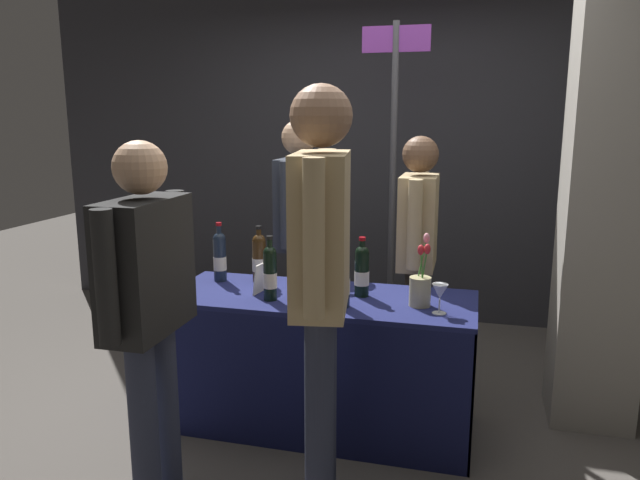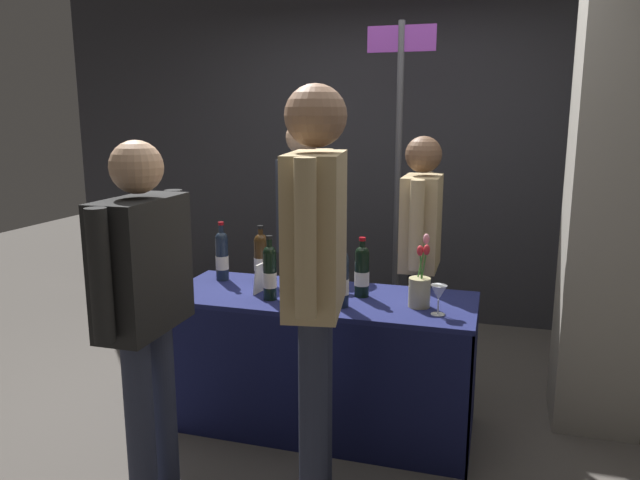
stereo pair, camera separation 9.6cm
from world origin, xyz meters
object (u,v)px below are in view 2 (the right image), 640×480
at_px(flower_vase, 420,288).
at_px(vendor_presenter, 420,244).
at_px(display_bottle_0, 341,278).
at_px(wine_glass_near_vendor, 439,293).
at_px(wine_glass_mid, 295,284).
at_px(booth_signpost, 398,163).
at_px(concrete_pillar, 616,145).
at_px(taster_foreground_right, 144,292).
at_px(tasting_table, 320,337).
at_px(wine_glass_near_taster, 339,271).
at_px(featured_wine_bottle, 270,272).

xyz_separation_m(flower_vase, vendor_presenter, (-0.08, 0.64, 0.09)).
height_order(display_bottle_0, wine_glass_near_vendor, display_bottle_0).
relative_size(wine_glass_near_vendor, wine_glass_mid, 1.10).
xyz_separation_m(wine_glass_near_vendor, booth_signpost, (-0.41, 1.28, 0.51)).
bearing_deg(concrete_pillar, taster_foreground_right, -146.64).
distance_m(wine_glass_near_vendor, wine_glass_mid, 0.72).
relative_size(tasting_table, wine_glass_near_taster, 11.01).
distance_m(wine_glass_near_vendor, booth_signpost, 1.44).
bearing_deg(flower_vase, display_bottle_0, -163.96).
bearing_deg(booth_signpost, tasting_table, -100.49).
distance_m(wine_glass_near_taster, taster_foreground_right, 1.13).
height_order(tasting_table, flower_vase, flower_vase).
distance_m(tasting_table, display_bottle_0, 0.43).
bearing_deg(display_bottle_0, taster_foreground_right, -134.95).
distance_m(featured_wine_bottle, flower_vase, 0.76).
xyz_separation_m(taster_foreground_right, booth_signpost, (0.73, 1.97, 0.41)).
distance_m(display_bottle_0, booth_signpost, 1.38).
bearing_deg(vendor_presenter, wine_glass_near_taster, -39.85).
bearing_deg(vendor_presenter, display_bottle_0, -21.96).
xyz_separation_m(wine_glass_near_taster, flower_vase, (0.46, -0.18, -0.01)).
relative_size(flower_vase, vendor_presenter, 0.23).
height_order(concrete_pillar, featured_wine_bottle, concrete_pillar).
distance_m(concrete_pillar, taster_foreground_right, 2.41).
distance_m(tasting_table, booth_signpost, 1.44).
height_order(display_bottle_0, wine_glass_near_taster, display_bottle_0).
distance_m(tasting_table, flower_vase, 0.62).
relative_size(concrete_pillar, tasting_table, 1.88).
distance_m(wine_glass_mid, taster_foreground_right, 0.81).
height_order(featured_wine_bottle, vendor_presenter, vendor_presenter).
height_order(wine_glass_mid, vendor_presenter, vendor_presenter).
bearing_deg(display_bottle_0, concrete_pillar, 25.53).
bearing_deg(featured_wine_bottle, booth_signpost, 71.00).
relative_size(display_bottle_0, booth_signpost, 0.15).
xyz_separation_m(tasting_table, wine_glass_near_taster, (0.07, 0.14, 0.34)).
distance_m(tasting_table, taster_foreground_right, 1.07).
distance_m(tasting_table, wine_glass_near_taster, 0.37).
xyz_separation_m(concrete_pillar, tasting_table, (-1.43, -0.47, -1.02)).
height_order(taster_foreground_right, booth_signpost, booth_signpost).
height_order(wine_glass_near_taster, booth_signpost, booth_signpost).
relative_size(vendor_presenter, booth_signpost, 0.68).
height_order(wine_glass_near_vendor, vendor_presenter, vendor_presenter).
relative_size(concrete_pillar, wine_glass_near_vendor, 20.82).
distance_m(wine_glass_near_taster, flower_vase, 0.49).
height_order(tasting_table, featured_wine_bottle, featured_wine_bottle).
relative_size(wine_glass_near_vendor, booth_signpost, 0.06).
bearing_deg(taster_foreground_right, display_bottle_0, -45.43).
relative_size(concrete_pillar, taster_foreground_right, 1.93).
distance_m(featured_wine_bottle, booth_signpost, 1.43).
bearing_deg(booth_signpost, wine_glass_near_taster, -98.22).
bearing_deg(flower_vase, wine_glass_mid, -170.42).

